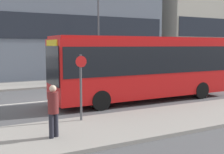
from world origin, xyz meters
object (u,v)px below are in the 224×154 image
bus_stop_sign (81,82)px  parked_car_0 (198,73)px  street_lamp (98,27)px  pedestrian_near_stop (53,108)px  city_bus (144,64)px

bus_stop_sign → parked_car_0: bearing=30.5°
parked_car_0 → bus_stop_sign: bearing=-149.5°
parked_car_0 → bus_stop_sign: 16.69m
bus_stop_sign → street_lamp: bearing=62.1°
pedestrian_near_stop → bus_stop_sign: size_ratio=0.66×
pedestrian_near_stop → parked_car_0: bearing=5.9°
pedestrian_near_stop → bus_stop_sign: 2.24m
city_bus → street_lamp: (0.85, 7.87, 2.52)m
city_bus → bus_stop_sign: 5.56m
city_bus → pedestrian_near_stop: 7.72m
parked_car_0 → pedestrian_near_stop: size_ratio=2.55×
parked_car_0 → bus_stop_sign: size_ratio=1.67×
parked_car_0 → bus_stop_sign: (-14.36, -8.45, 1.01)m
pedestrian_near_stop → street_lamp: bearing=33.2°
bus_stop_sign → street_lamp: street_lamp is taller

